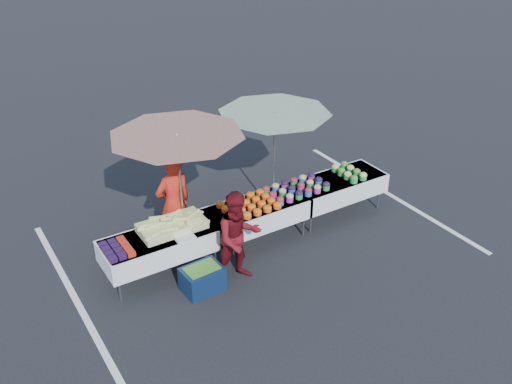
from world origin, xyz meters
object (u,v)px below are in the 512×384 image
table_center (256,213)px  customer (238,237)px  table_right (337,186)px  vendor (174,204)px  umbrella_left (178,146)px  umbrella_right (275,122)px  table_left (160,244)px  storage_bin (202,278)px

table_center → customer: 1.11m
table_right → vendor: (-3.08, 0.55, 0.31)m
umbrella_left → umbrella_right: bearing=7.2°
table_right → table_left: bearing=180.0°
table_left → table_right: size_ratio=1.00×
table_right → customer: bearing=-163.9°
umbrella_left → table_left: bearing=-146.5°
table_center → storage_bin: table_center is taller
table_left → customer: size_ratio=1.19×
table_center → umbrella_left: (-1.20, 0.40, 1.42)m
vendor → storage_bin: vendor is taller
table_center → table_right: bearing=0.0°
table_right → umbrella_left: umbrella_left is taller
umbrella_left → storage_bin: size_ratio=3.60×
table_right → vendor: bearing=169.9°
table_left → vendor: bearing=46.5°
table_left → storage_bin: (0.38, -0.69, -0.37)m
umbrella_left → storage_bin: umbrella_left is taller
table_right → customer: size_ratio=1.19×
umbrella_left → umbrella_right: size_ratio=1.07×
umbrella_left → table_right: bearing=-7.6°
umbrella_left → umbrella_right: (2.00, 0.25, -0.12)m
table_left → storage_bin: bearing=-61.6°
umbrella_left → customer: bearing=-70.7°
table_right → storage_bin: (-3.22, -0.69, -0.37)m
table_left → customer: (1.01, -0.75, 0.20)m
vendor → customer: bearing=104.0°
umbrella_left → storage_bin: 2.11m
table_right → vendor: vendor is taller
table_right → vendor: size_ratio=1.04×
table_right → umbrella_left: size_ratio=0.80×
customer → storage_bin: 0.85m
vendor → storage_bin: bearing=76.9°
table_right → storage_bin: table_right is taller
customer → umbrella_right: 2.39m
table_left → customer: 1.27m
table_left → umbrella_right: umbrella_right is taller
table_left → vendor: vendor is taller
storage_bin → customer: bearing=-8.1°
customer → storage_bin: customer is taller
table_left → table_right: same height
table_center → customer: customer is taller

